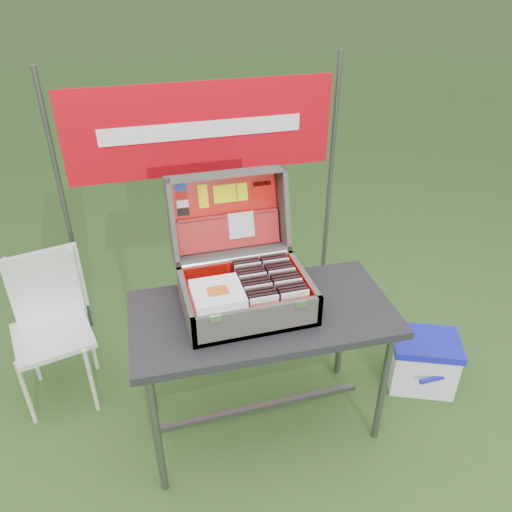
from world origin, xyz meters
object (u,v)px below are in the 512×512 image
object	(u,v)px
table	(262,371)
suitcase	(243,254)
chair	(53,337)
cooler	(422,361)
cardboard_box	(331,316)

from	to	relation	value
table	suitcase	size ratio (longest dim) A/B	2.11
table	chair	world-z (taller)	chair
suitcase	cooler	world-z (taller)	suitcase
table	cardboard_box	xyz separation A→B (m)	(0.63, 0.56, -0.21)
table	chair	bearing A→B (deg)	156.00
chair	cardboard_box	size ratio (longest dim) A/B	2.50
cooler	cardboard_box	world-z (taller)	cardboard_box
cardboard_box	chair	bearing A→B (deg)	-177.03
cooler	cardboard_box	bearing A→B (deg)	146.52
cooler	cardboard_box	size ratio (longest dim) A/B	1.09
table	cardboard_box	bearing A→B (deg)	43.85
cooler	chair	xyz separation A→B (m)	(-2.00, 0.47, 0.26)
suitcase	cooler	distance (m)	1.36
table	suitcase	distance (m)	0.66
cooler	chair	bearing A→B (deg)	-170.03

